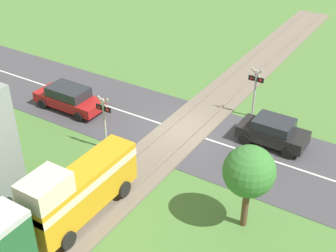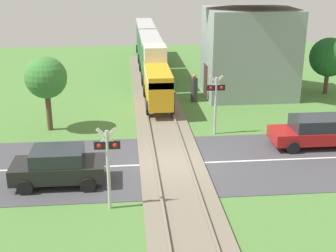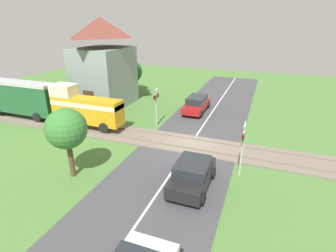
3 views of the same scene
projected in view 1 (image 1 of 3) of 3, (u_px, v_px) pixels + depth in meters
ground_plane at (183, 131)px, 26.04m from camera, size 60.00×60.00×0.00m
road_surface at (183, 131)px, 26.03m from camera, size 48.00×6.40×0.02m
track_bed at (183, 130)px, 26.00m from camera, size 2.80×48.00×0.24m
car_near_crossing at (273, 132)px, 24.58m from camera, size 3.61×1.86×1.49m
car_far_side at (69, 98)px, 27.79m from camera, size 4.36×1.83×1.45m
crossing_signal_west_approach at (255, 86)px, 26.40m from camera, size 0.90×0.18×3.07m
crossing_signal_east_approach at (104, 116)px, 23.59m from camera, size 0.90×0.18×3.07m
pedestrian_by_station at (23, 200)px, 19.91m from camera, size 0.43×0.43×1.75m
tree_roadside_hedge at (249, 172)px, 18.35m from camera, size 2.13×2.13×3.86m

